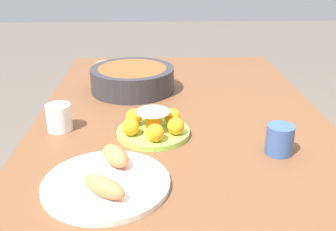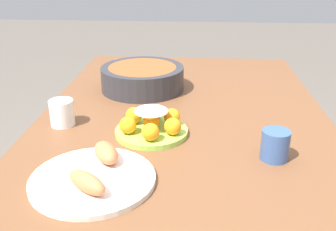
{
  "view_description": "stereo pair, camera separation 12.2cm",
  "coord_description": "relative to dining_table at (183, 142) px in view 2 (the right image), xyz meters",
  "views": [
    {
      "loc": [
        -1.18,
        0.09,
        1.25
      ],
      "look_at": [
        -0.05,
        0.05,
        0.76
      ],
      "focal_mm": 42.0,
      "sensor_mm": 36.0,
      "label": 1
    },
    {
      "loc": [
        -1.17,
        -0.03,
        1.25
      ],
      "look_at": [
        -0.05,
        0.05,
        0.76
      ],
      "focal_mm": 42.0,
      "sensor_mm": 36.0,
      "label": 2
    }
  ],
  "objects": [
    {
      "name": "dining_table",
      "position": [
        0.0,
        0.0,
        0.0
      ],
      "size": [
        1.59,
        0.97,
        0.72
      ],
      "color": "brown",
      "rests_on": "ground_plane"
    },
    {
      "name": "cake_plate",
      "position": [
        -0.1,
        0.09,
        0.11
      ],
      "size": [
        0.22,
        0.22,
        0.09
      ],
      "color": "#99CC4C",
      "rests_on": "dining_table"
    },
    {
      "name": "serving_bowl",
      "position": [
        0.3,
        0.17,
        0.13
      ],
      "size": [
        0.32,
        0.32,
        0.09
      ],
      "color": "#2D2D33",
      "rests_on": "dining_table"
    },
    {
      "name": "sauce_bowl",
      "position": [
        0.62,
        0.31,
        0.09
      ],
      "size": [
        0.09,
        0.09,
        0.02
      ],
      "color": "tan",
      "rests_on": "dining_table"
    },
    {
      "name": "seafood_platter",
      "position": [
        -0.37,
        0.2,
        0.09
      ],
      "size": [
        0.3,
        0.3,
        0.06
      ],
      "color": "silver",
      "rests_on": "dining_table"
    },
    {
      "name": "cup_near",
      "position": [
        -0.23,
        -0.25,
        0.12
      ],
      "size": [
        0.07,
        0.07,
        0.08
      ],
      "color": "#38568E",
      "rests_on": "dining_table"
    },
    {
      "name": "cup_far",
      "position": [
        -0.06,
        0.38,
        0.12
      ],
      "size": [
        0.08,
        0.08,
        0.08
      ],
      "color": "white",
      "rests_on": "dining_table"
    }
  ]
}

